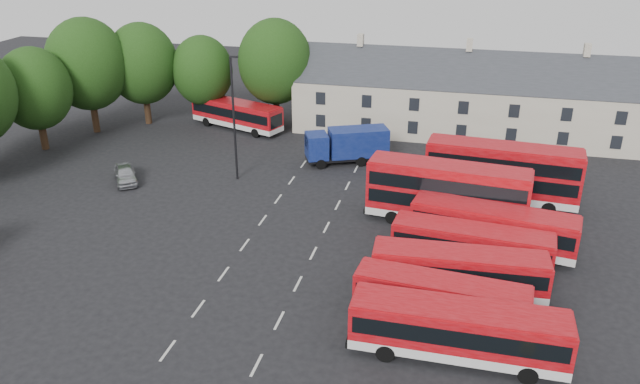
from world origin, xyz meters
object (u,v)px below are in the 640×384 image
at_px(box_truck, 348,144).
at_px(silver_car, 125,174).
at_px(bus_row_a, 458,328).
at_px(lamppost, 234,115).
at_px(bus_dd_south, 447,191).

xyz_separation_m(box_truck, silver_car, (-17.86, -9.06, -1.13)).
distance_m(bus_row_a, lamppost, 28.47).
distance_m(box_truck, lamppost, 11.31).
height_order(box_truck, silver_car, box_truck).
distance_m(bus_dd_south, box_truck, 14.37).
bearing_deg(bus_dd_south, silver_car, -177.82).
bearing_deg(bus_row_a, bus_dd_south, 95.52).
bearing_deg(box_truck, bus_row_a, -91.32).
height_order(bus_row_a, silver_car, bus_row_a).
bearing_deg(lamppost, bus_row_a, -45.71).
relative_size(bus_dd_south, silver_car, 2.77).
xyz_separation_m(bus_dd_south, lamppost, (-18.24, 4.62, 3.08)).
relative_size(bus_row_a, lamppost, 1.02).
bearing_deg(lamppost, box_truck, 34.98).
relative_size(silver_car, lamppost, 0.39).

